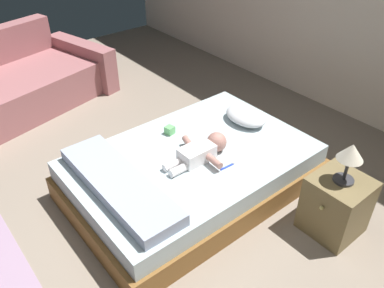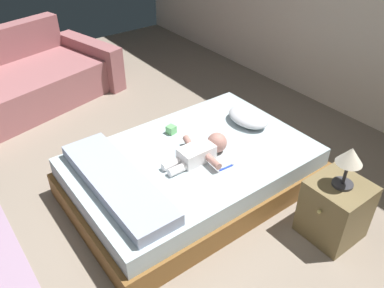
# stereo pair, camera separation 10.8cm
# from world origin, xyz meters

# --- Properties ---
(ground_plane) EXTENTS (8.00, 8.00, 0.00)m
(ground_plane) POSITION_xyz_m (0.00, 0.00, 0.00)
(ground_plane) COLOR gray
(bed) EXTENTS (1.36, 2.06, 0.38)m
(bed) POSITION_xyz_m (-0.00, 0.75, 0.18)
(bed) COLOR brown
(bed) RESTS_ON ground_plane
(pillow) EXTENTS (0.42, 0.29, 0.12)m
(pillow) POSITION_xyz_m (-0.08, 1.46, 0.44)
(pillow) COLOR silver
(pillow) RESTS_ON bed
(baby) EXTENTS (0.49, 0.60, 0.17)m
(baby) POSITION_xyz_m (0.09, 0.79, 0.44)
(baby) COLOR white
(baby) RESTS_ON bed
(toothbrush) EXTENTS (0.02, 0.14, 0.02)m
(toothbrush) POSITION_xyz_m (0.32, 0.87, 0.38)
(toothbrush) COLOR blue
(toothbrush) RESTS_ON bed
(couch) EXTENTS (1.57, 2.21, 0.82)m
(couch) POSITION_xyz_m (-2.45, 0.09, 0.27)
(couch) COLOR #9E6063
(couch) RESTS_ON ground_plane
(nightstand) EXTENTS (0.40, 0.43, 0.49)m
(nightstand) POSITION_xyz_m (1.06, 1.30, 0.24)
(nightstand) COLOR brown
(nightstand) RESTS_ON ground_plane
(lamp) EXTENTS (0.18, 0.18, 0.32)m
(lamp) POSITION_xyz_m (1.06, 1.30, 0.72)
(lamp) COLOR #333338
(lamp) RESTS_ON nightstand
(blanket) EXTENTS (1.23, 0.36, 0.10)m
(blanket) POSITION_xyz_m (-0.00, 0.05, 0.43)
(blanket) COLOR #98A2BC
(blanket) RESTS_ON bed
(toy_block) EXTENTS (0.09, 0.09, 0.07)m
(toy_block) POSITION_xyz_m (-0.37, 0.79, 0.41)
(toy_block) COLOR #6BBC6D
(toy_block) RESTS_ON bed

